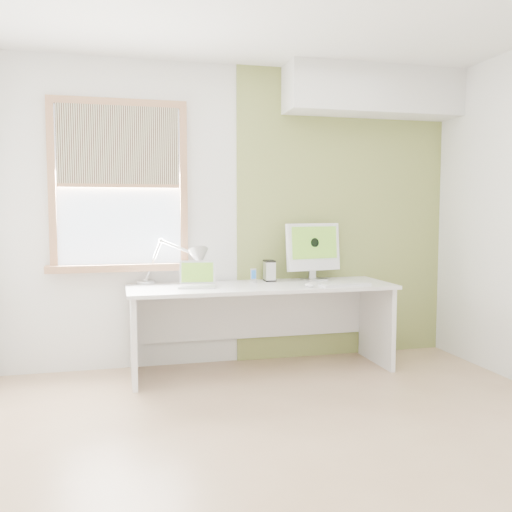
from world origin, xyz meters
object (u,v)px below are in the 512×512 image
object	(u,v)px
laptop	(197,280)
imac	(313,248)
desk	(260,307)
external_drive	(269,271)
desk_lamp	(189,260)

from	to	relation	value
laptop	imac	size ratio (longest dim) A/B	0.64
laptop	imac	xyz separation A→B (m)	(1.06, 0.19, 0.23)
desk	laptop	distance (m)	0.59
external_drive	imac	size ratio (longest dim) A/B	0.35
desk_lamp	external_drive	bearing A→B (deg)	4.88
desk_lamp	external_drive	world-z (taller)	desk_lamp
desk_lamp	laptop	xyz separation A→B (m)	(0.05, -0.15, -0.15)
desk	desk_lamp	distance (m)	0.71
desk	laptop	size ratio (longest dim) A/B	6.64
external_drive	laptop	bearing A→B (deg)	-162.70
laptop	external_drive	world-z (taller)	laptop
laptop	imac	distance (m)	1.11
desk_lamp	external_drive	distance (m)	0.72
laptop	desk_lamp	bearing A→B (deg)	107.97
desk	laptop	world-z (taller)	laptop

